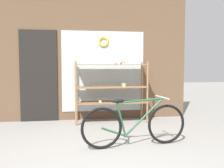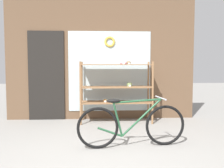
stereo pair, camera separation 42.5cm
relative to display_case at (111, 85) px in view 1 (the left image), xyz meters
The scene contains 4 objects.
ground_plane 2.64m from the display_case, 97.76° to the right, with size 30.00×30.00×0.00m, color gray.
storefront_facade 0.86m from the display_case, 134.09° to the left, with size 4.50×0.13×3.07m.
display_case is the anchor object (origin of this frame).
bicycle 1.84m from the display_case, 86.53° to the right, with size 1.74×0.46×0.78m.
Camera 1 is at (-0.51, -3.10, 1.28)m, focal length 40.00 mm.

